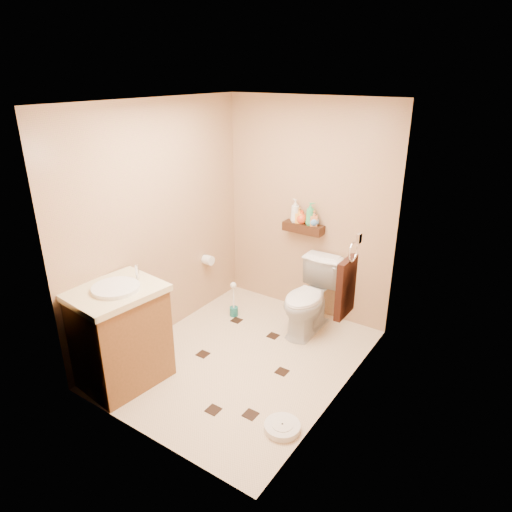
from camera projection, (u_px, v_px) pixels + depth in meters
The scene contains 20 objects.
ground at pixel (242, 358), 4.48m from camera, with size 2.50×2.50×0.00m, color beige.
wall_back at pixel (307, 210), 4.99m from camera, with size 2.00×0.04×2.40m, color tan.
wall_front at pixel (133, 299), 3.07m from camera, with size 2.00×0.04×2.40m, color tan.
wall_left at pixel (159, 224), 4.54m from camera, with size 0.04×2.50×2.40m, color tan.
wall_right at pixel (346, 270), 3.51m from camera, with size 0.04×2.50×2.40m, color tan.
ceiling at pixel (239, 101), 3.57m from camera, with size 2.00×2.50×0.02m, color silver.
wall_shelf at pixel (303, 228), 5.00m from camera, with size 0.46×0.14×0.10m, color #3D1B10.
floor_accents at pixel (243, 364), 4.39m from camera, with size 1.10×1.40×0.01m.
toilet at pixel (309, 298), 4.83m from camera, with size 0.43×0.76×0.78m, color white.
vanity at pixel (120, 334), 4.00m from camera, with size 0.70×0.82×1.06m.
bathroom_scale at pixel (282, 427), 3.58m from camera, with size 0.29×0.29×0.06m.
toilet_brush at pixel (234, 304), 5.20m from camera, with size 0.10×0.10×0.42m.
towel_ring at pixel (346, 285), 3.85m from camera, with size 0.12×0.30×0.76m.
toilet_paper at pixel (208, 260), 5.24m from camera, with size 0.12×0.11×0.12m.
bottle_a at pixel (295, 211), 4.98m from camera, with size 0.10×0.10×0.26m, color silver.
bottle_b at pixel (299, 215), 4.97m from camera, with size 0.08×0.08×0.17m, color #F59F33.
bottle_c at pixel (302, 217), 4.96m from camera, with size 0.12×0.12×0.15m, color #E2431A.
bottle_d at pixel (310, 214), 4.89m from camera, with size 0.10×0.10×0.25m, color #37A565.
bottle_e at pixel (314, 218), 4.88m from camera, with size 0.08×0.08×0.17m, color #C97743.
bottle_f at pixel (314, 220), 4.88m from camera, with size 0.11×0.11×0.14m, color #548DD4.
Camera 1 is at (2.21, -3.05, 2.63)m, focal length 32.00 mm.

